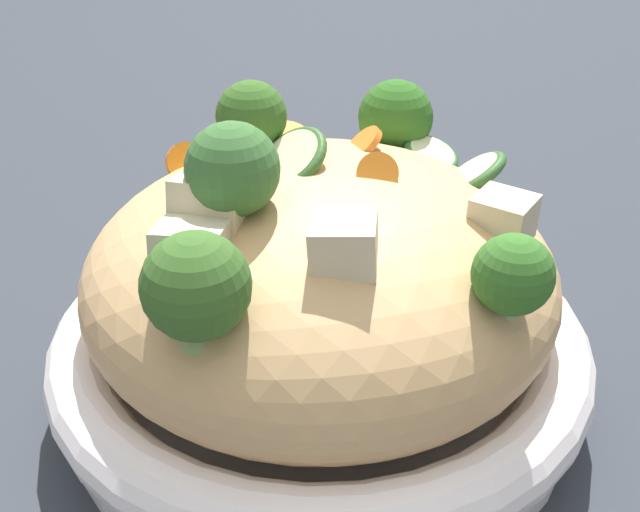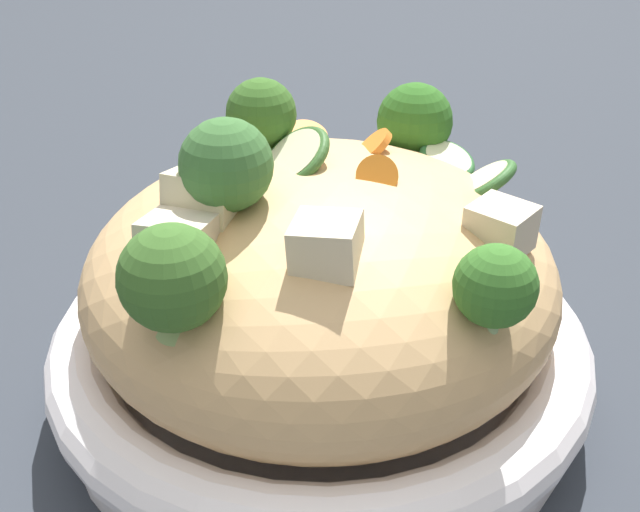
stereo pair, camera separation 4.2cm
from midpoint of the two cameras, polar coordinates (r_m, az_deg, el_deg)
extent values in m
plane|color=#2C3139|center=(0.48, 2.57, -10.01)|extent=(3.00, 3.00, 0.00)
cylinder|color=white|center=(0.47, 2.60, -9.08)|extent=(0.29, 0.29, 0.02)
torus|color=white|center=(0.45, 2.68, -6.26)|extent=(0.31, 0.31, 0.04)
ellipsoid|color=tan|center=(0.43, 2.82, -1.53)|extent=(0.26, 0.26, 0.13)
torus|color=tan|center=(0.41, 5.40, 2.68)|extent=(0.08, 0.08, 0.02)
torus|color=tan|center=(0.41, -3.39, 2.07)|extent=(0.06, 0.06, 0.02)
cone|color=#92B06F|center=(0.38, -3.57, 3.48)|extent=(0.02, 0.02, 0.01)
sphere|color=#386732|center=(0.37, -3.69, 6.65)|extent=(0.06, 0.06, 0.05)
cone|color=#8FB077|center=(0.44, -1.53, 7.58)|extent=(0.02, 0.02, 0.02)
sphere|color=#345F22|center=(0.44, -1.57, 10.41)|extent=(0.05, 0.05, 0.04)
cone|color=#94B471|center=(0.51, 9.22, 7.03)|extent=(0.03, 0.03, 0.02)
sphere|color=#2C611F|center=(0.50, 9.47, 9.76)|extent=(0.07, 0.07, 0.05)
cone|color=#9AB469|center=(0.34, -7.00, -4.99)|extent=(0.02, 0.02, 0.01)
sphere|color=#386226|center=(0.32, -7.25, -1.72)|extent=(0.05, 0.05, 0.05)
cone|color=#97B477|center=(0.35, 15.83, -5.11)|extent=(0.03, 0.02, 0.02)
sphere|color=#346925|center=(0.34, 16.31, -2.25)|extent=(0.05, 0.05, 0.04)
cylinder|color=orange|center=(0.44, 6.68, 7.99)|extent=(0.02, 0.03, 0.02)
cylinder|color=orange|center=(0.49, 1.48, 8.75)|extent=(0.04, 0.04, 0.01)
cylinder|color=orange|center=(0.47, -6.27, 7.27)|extent=(0.03, 0.03, 0.02)
cylinder|color=orange|center=(0.39, 7.28, 5.59)|extent=(0.02, 0.02, 0.02)
cylinder|color=beige|center=(0.41, 1.11, 7.21)|extent=(0.05, 0.05, 0.03)
torus|color=#355F2A|center=(0.41, 1.11, 7.21)|extent=(0.06, 0.06, 0.03)
cylinder|color=beige|center=(0.44, 14.69, 5.23)|extent=(0.04, 0.04, 0.02)
torus|color=#305F2A|center=(0.44, 14.69, 5.23)|extent=(0.04, 0.05, 0.03)
cylinder|color=beige|center=(0.48, 11.88, 6.91)|extent=(0.04, 0.04, 0.02)
torus|color=#2B6230|center=(0.48, 11.88, 6.91)|extent=(0.05, 0.05, 0.02)
cube|color=beige|center=(0.36, -7.05, 0.81)|extent=(0.03, 0.04, 0.03)
cube|color=beige|center=(0.39, 16.23, 1.92)|extent=(0.04, 0.04, 0.02)
cube|color=beige|center=(0.38, -5.29, 4.07)|extent=(0.04, 0.04, 0.03)
cube|color=beige|center=(0.34, 4.02, 0.73)|extent=(0.03, 0.03, 0.02)
camera|label=1|loc=(0.02, -87.14, 1.68)|focal=43.31mm
camera|label=2|loc=(0.02, 92.86, -1.68)|focal=43.31mm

